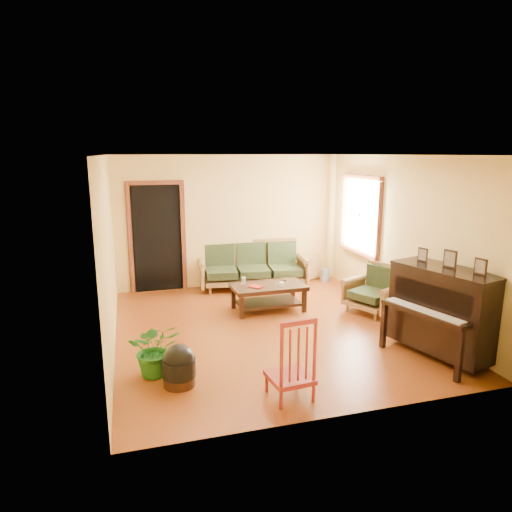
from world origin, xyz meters
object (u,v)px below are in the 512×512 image
object	(u,v)px
footstool	(179,370)
ceramic_crock	(325,275)
sofa	(253,265)
piano	(443,313)
potted_plant	(155,348)
coffee_table	(268,297)
red_chair	(290,357)
armchair	(372,289)

from	to	relation	value
footstool	ceramic_crock	xyz separation A→B (m)	(3.46, 3.61, -0.06)
ceramic_crock	sofa	bearing A→B (deg)	-178.52
piano	potted_plant	size ratio (longest dim) A/B	1.99
coffee_table	piano	size ratio (longest dim) A/B	0.91
red_chair	armchair	bearing A→B (deg)	38.48
coffee_table	footstool	bearing A→B (deg)	-128.83
red_chair	ceramic_crock	size ratio (longest dim) A/B	3.84
potted_plant	red_chair	bearing A→B (deg)	-34.24
armchair	ceramic_crock	xyz separation A→B (m)	(0.07, 2.01, -0.28)
footstool	red_chair	size ratio (longest dim) A/B	0.41
coffee_table	ceramic_crock	distance (m)	2.21
red_chair	potted_plant	world-z (taller)	red_chair
armchair	footstool	bearing A→B (deg)	-179.40
coffee_table	potted_plant	xyz separation A→B (m)	(-2.00, -1.86, 0.12)
armchair	ceramic_crock	bearing A→B (deg)	63.53
red_chair	piano	bearing A→B (deg)	5.70
sofa	piano	size ratio (longest dim) A/B	1.57
coffee_table	ceramic_crock	bearing A→B (deg)	39.80
sofa	coffee_table	bearing A→B (deg)	-88.17
coffee_table	ceramic_crock	xyz separation A→B (m)	(1.70, 1.42, -0.10)
ceramic_crock	potted_plant	size ratio (longest dim) A/B	0.37
coffee_table	ceramic_crock	world-z (taller)	coffee_table
footstool	armchair	bearing A→B (deg)	25.21
red_chair	potted_plant	size ratio (longest dim) A/B	1.41
sofa	coffee_table	xyz separation A→B (m)	(-0.11, -1.38, -0.23)
coffee_table	piano	distance (m)	2.88
footstool	potted_plant	xyz separation A→B (m)	(-0.24, 0.34, 0.15)
armchair	piano	distance (m)	1.75
sofa	footstool	xyz separation A→B (m)	(-1.88, -3.57, -0.27)
ceramic_crock	potted_plant	distance (m)	4.95
footstool	potted_plant	distance (m)	0.44
sofa	coffee_table	size ratio (longest dim) A/B	1.72
armchair	ceramic_crock	world-z (taller)	armchair
red_chair	sofa	bearing A→B (deg)	74.19
coffee_table	armchair	xyz separation A→B (m)	(1.63, -0.59, 0.18)
sofa	piano	bearing A→B (deg)	-60.94
piano	footstool	distance (m)	3.44
sofa	footstool	bearing A→B (deg)	-111.18
sofa	armchair	xyz separation A→B (m)	(1.52, -1.97, -0.05)
armchair	piano	bearing A→B (deg)	-114.16
sofa	red_chair	world-z (taller)	red_chair
piano	ceramic_crock	bearing A→B (deg)	73.28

